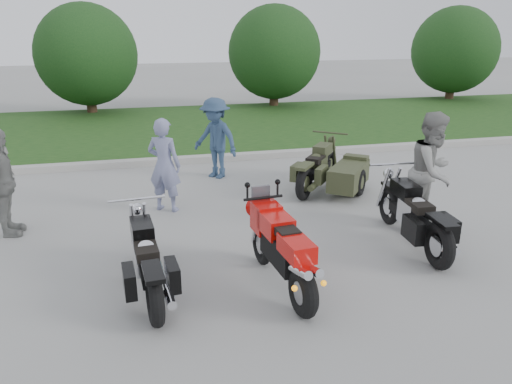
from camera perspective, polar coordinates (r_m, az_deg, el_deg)
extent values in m
plane|color=#9F9F9A|center=(6.89, 0.51, -9.27)|extent=(80.00, 80.00, 0.00)
cube|color=#AAA8A0|center=(12.40, -6.37, 3.78)|extent=(60.00, 0.30, 0.15)
cube|color=#3A6021|center=(16.43, -8.35, 7.33)|extent=(60.00, 8.00, 0.14)
cylinder|color=#3F2B1C|center=(19.63, -18.33, 9.99)|extent=(0.36, 0.36, 1.20)
sphere|color=#143815|center=(19.48, -18.81, 14.63)|extent=(3.60, 3.60, 3.60)
cylinder|color=#3F2B1C|center=(20.34, 2.06, 11.17)|extent=(0.36, 0.36, 1.20)
sphere|color=#143815|center=(20.19, 2.12, 15.67)|extent=(3.60, 3.60, 3.60)
cylinder|color=#3F2B1C|center=(23.79, 21.31, 11.02)|extent=(0.36, 0.36, 1.20)
sphere|color=#143815|center=(23.66, 21.78, 14.85)|extent=(3.60, 3.60, 3.60)
torus|color=black|center=(5.85, 5.41, -11.36)|extent=(0.24, 0.62, 0.61)
torus|color=black|center=(7.03, 0.67, -5.99)|extent=(0.17, 0.60, 0.59)
cube|color=black|center=(6.28, 3.01, -6.67)|extent=(0.35, 0.90, 0.34)
cube|color=red|center=(6.37, 2.29, -3.70)|extent=(0.38, 0.57, 0.26)
cube|color=red|center=(5.82, 4.66, -6.40)|extent=(0.34, 0.56, 0.22)
cube|color=black|center=(6.05, 3.50, -4.55)|extent=(0.28, 0.36, 0.10)
cube|color=red|center=(6.70, 1.17, -2.90)|extent=(0.37, 0.42, 0.39)
cylinder|color=silver|center=(5.64, 5.09, -9.06)|extent=(0.15, 0.46, 0.21)
cylinder|color=silver|center=(5.69, 6.37, -8.83)|extent=(0.15, 0.46, 0.21)
torus|color=black|center=(5.78, -11.48, -11.92)|extent=(0.21, 0.65, 0.64)
torus|color=black|center=(7.17, -13.07, -5.93)|extent=(0.16, 0.61, 0.60)
cube|color=black|center=(6.43, -12.42, -7.93)|extent=(0.29, 1.14, 0.13)
cube|color=silver|center=(6.39, -12.47, -7.33)|extent=(0.32, 0.45, 0.33)
cube|color=black|center=(6.54, -12.90, -4.20)|extent=(0.30, 0.54, 0.21)
cube|color=black|center=(6.19, -12.43, -6.46)|extent=(0.30, 0.49, 0.11)
cube|color=black|center=(5.61, -11.70, -8.93)|extent=(0.25, 0.53, 0.06)
cylinder|color=silver|center=(6.21, -10.41, -10.16)|extent=(0.17, 1.04, 0.09)
torus|color=black|center=(7.32, 20.21, -5.77)|extent=(0.22, 0.70, 0.69)
torus|color=black|center=(8.69, 14.96, -1.53)|extent=(0.17, 0.65, 0.65)
cube|color=black|center=(7.96, 17.41, -2.87)|extent=(0.31, 1.22, 0.14)
cube|color=silver|center=(7.93, 17.47, -2.32)|extent=(0.34, 0.48, 0.35)
cube|color=black|center=(8.10, 16.72, 0.29)|extent=(0.32, 0.57, 0.22)
cube|color=black|center=(7.75, 18.09, -1.46)|extent=(0.32, 0.52, 0.12)
cube|color=black|center=(7.18, 20.52, -3.13)|extent=(0.26, 0.57, 0.06)
cylinder|color=silver|center=(7.81, 19.64, -4.65)|extent=(0.19, 1.11, 0.10)
torus|color=black|center=(9.58, 5.51, 0.96)|extent=(0.54, 0.62, 0.66)
torus|color=black|center=(11.05, 8.32, 3.13)|extent=(0.48, 0.56, 0.62)
cube|color=black|center=(10.29, 7.04, 2.59)|extent=(0.90, 1.04, 0.14)
cube|color=#373D23|center=(10.27, 7.05, 3.00)|extent=(0.50, 0.52, 0.34)
cube|color=#373D23|center=(10.47, 7.61, 4.82)|extent=(0.55, 0.59, 0.21)
cube|color=black|center=(10.09, 6.83, 3.76)|extent=(0.52, 0.55, 0.12)
cube|color=#373D23|center=(9.48, 5.58, 2.97)|extent=(0.50, 0.55, 0.06)
cylinder|color=#373D23|center=(9.97, 7.34, 1.23)|extent=(0.75, 0.89, 0.10)
cube|color=#373D23|center=(10.03, 10.54, 1.87)|extent=(1.21, 1.32, 0.44)
torus|color=black|center=(10.01, 11.85, 1.05)|extent=(0.43, 0.50, 0.54)
imported|color=#7B80A7|center=(9.02, -10.44, 3.04)|extent=(0.74, 0.66, 1.70)
imported|color=gray|center=(8.51, 19.47, 2.19)|extent=(1.19, 1.12, 1.94)
imported|color=#304866|center=(10.92, -4.65, 6.14)|extent=(1.23, 1.28, 1.75)
imported|color=gray|center=(8.74, -26.96, 0.91)|extent=(0.46, 1.03, 1.74)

